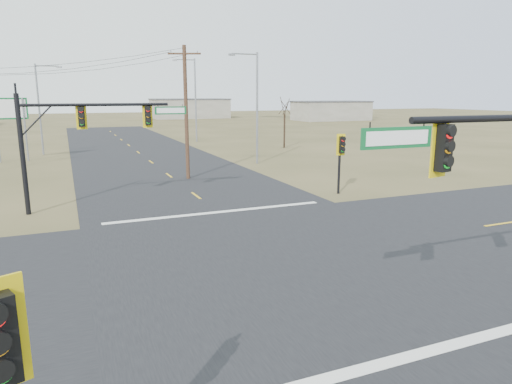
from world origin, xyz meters
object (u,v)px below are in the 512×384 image
(mast_arm_far, at_px, (86,126))
(bare_tree_c, at_px, (285,106))
(utility_pole_near, at_px, (186,111))
(streetlight_b, at_px, (194,96))
(streetlight_a, at_px, (255,102))
(pedestal_signal_sw, at_px, (6,371))
(highway_sign, at_px, (10,117))
(pedestal_signal_ne, at_px, (341,150))
(streetlight_c, at_px, (41,104))

(mast_arm_far, relative_size, bare_tree_c, 1.39)
(utility_pole_near, distance_m, bare_tree_c, 22.57)
(utility_pole_near, xyz_separation_m, streetlight_b, (7.94, 27.33, 1.11))
(streetlight_b, bearing_deg, streetlight_a, -69.15)
(mast_arm_far, distance_m, pedestal_signal_sw, 21.03)
(streetlight_b, bearing_deg, highway_sign, -128.51)
(utility_pole_near, relative_size, bare_tree_c, 1.53)
(pedestal_signal_ne, relative_size, bare_tree_c, 0.61)
(streetlight_b, distance_m, streetlight_c, 19.84)
(utility_pole_near, height_order, bare_tree_c, utility_pole_near)
(pedestal_signal_sw, relative_size, streetlight_c, 0.45)
(pedestal_signal_sw, distance_m, bare_tree_c, 50.64)
(mast_arm_far, xyz_separation_m, streetlight_c, (-3.17, 26.96, 0.68))
(streetlight_c, xyz_separation_m, bare_tree_c, (26.36, -3.91, -0.28))
(streetlight_a, height_order, bare_tree_c, streetlight_a)
(highway_sign, bearing_deg, pedestal_signal_sw, -90.53)
(pedestal_signal_sw, bearing_deg, highway_sign, 72.88)
(pedestal_signal_sw, distance_m, streetlight_b, 57.95)
(utility_pole_near, distance_m, streetlight_a, 9.32)
(pedestal_signal_ne, bearing_deg, streetlight_b, 104.28)
(utility_pole_near, bearing_deg, streetlight_b, 73.80)
(mast_arm_far, relative_size, utility_pole_near, 0.91)
(utility_pole_near, relative_size, streetlight_a, 0.98)
(streetlight_b, height_order, streetlight_c, streetlight_b)
(pedestal_signal_sw, relative_size, streetlight_a, 0.43)
(mast_arm_far, height_order, utility_pole_near, utility_pole_near)
(pedestal_signal_ne, relative_size, streetlight_a, 0.39)
(pedestal_signal_ne, height_order, streetlight_b, streetlight_b)
(streetlight_a, bearing_deg, utility_pole_near, -142.07)
(mast_arm_far, xyz_separation_m, streetlight_a, (14.92, 12.34, 1.00))
(mast_arm_far, distance_m, streetlight_b, 37.63)
(pedestal_signal_sw, xyz_separation_m, highway_sign, (-3.82, 43.23, 1.11))
(highway_sign, height_order, streetlight_c, streetlight_c)
(pedestal_signal_ne, distance_m, pedestal_signal_sw, 25.22)
(pedestal_signal_sw, distance_m, streetlight_a, 37.34)
(mast_arm_far, height_order, streetlight_c, streetlight_c)
(mast_arm_far, distance_m, utility_pole_near, 10.13)
(pedestal_signal_sw, height_order, streetlight_b, streetlight_b)
(pedestal_signal_sw, bearing_deg, streetlight_c, 69.33)
(pedestal_signal_ne, bearing_deg, bare_tree_c, 86.45)
(mast_arm_far, height_order, streetlight_a, streetlight_a)
(highway_sign, xyz_separation_m, bare_tree_c, (28.93, 0.71, 0.75))
(highway_sign, relative_size, streetlight_a, 0.60)
(highway_sign, xyz_separation_m, streetlight_c, (2.57, 4.62, 1.02))
(pedestal_signal_ne, bearing_deg, pedestal_signal_sw, -116.75)
(mast_arm_far, xyz_separation_m, streetlight_b, (15.20, 34.39, 1.58))
(streetlight_a, bearing_deg, pedestal_signal_ne, -87.03)
(mast_arm_far, height_order, bare_tree_c, bare_tree_c)
(streetlight_c, bearing_deg, streetlight_b, 44.36)
(bare_tree_c, bearing_deg, mast_arm_far, -135.17)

